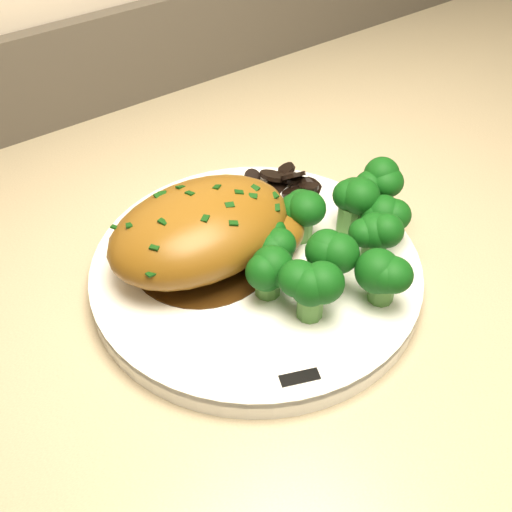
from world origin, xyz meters
TOP-DOWN VIEW (x-y plane):
  - counter at (-0.19, 1.67)m, footprint 1.93×0.65m
  - plate at (-0.51, 1.63)m, footprint 0.34×0.34m
  - rim_accent_0 at (-0.38, 1.65)m, footprint 0.02×0.03m
  - rim_accent_1 at (-0.59, 1.73)m, footprint 0.03×0.03m
  - rim_accent_2 at (-0.55, 1.51)m, footprint 0.03×0.02m
  - gravy_pool at (-0.54, 1.67)m, footprint 0.13×0.13m
  - chicken_breast at (-0.54, 1.66)m, footprint 0.17×0.12m
  - mushroom_pile at (-0.45, 1.70)m, footprint 0.11×0.08m
  - broccoli_florets at (-0.45, 1.59)m, footprint 0.17×0.13m

SIDE VIEW (x-z plane):
  - counter at x=-0.19m, z-range -0.06..0.90m
  - plate at x=-0.51m, z-range 0.84..0.86m
  - rim_accent_0 at x=-0.38m, z-range 0.86..0.86m
  - rim_accent_1 at x=-0.59m, z-range 0.86..0.86m
  - rim_accent_2 at x=-0.55m, z-range 0.86..0.86m
  - gravy_pool at x=-0.54m, z-range 0.86..0.86m
  - mushroom_pile at x=-0.45m, z-range 0.85..0.88m
  - broccoli_florets at x=-0.45m, z-range 0.86..0.91m
  - chicken_breast at x=-0.54m, z-range 0.85..0.92m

